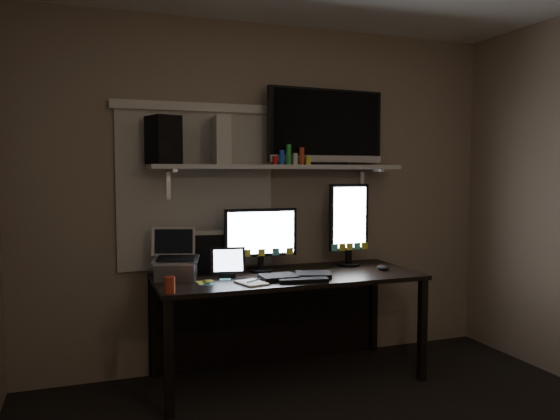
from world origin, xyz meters
name	(u,v)px	position (x,y,z in m)	size (l,w,h in m)	color
back_wall	(270,196)	(0.00, 1.80, 1.25)	(3.60, 3.60, 0.00)	#7D6D5A
window_blinds	(197,190)	(-0.55, 1.79, 1.30)	(1.10, 0.02, 1.10)	beige
desk	(282,296)	(0.00, 1.55, 0.55)	(1.80, 0.75, 0.73)	black
wall_shelf	(278,167)	(0.00, 1.62, 1.46)	(1.80, 0.35, 0.03)	#A7A7A3
monitor_landscape	(261,240)	(-0.14, 1.58, 0.96)	(0.52, 0.05, 0.45)	black
monitor_portrait	(349,224)	(0.55, 1.60, 1.04)	(0.31, 0.06, 0.62)	black
keyboard	(296,276)	(0.00, 1.28, 0.74)	(0.49, 0.19, 0.03)	black
mouse	(383,268)	(0.69, 1.34, 0.75)	(0.07, 0.11, 0.04)	black
notepad	(252,283)	(-0.32, 1.21, 0.74)	(0.14, 0.20, 0.01)	silver
tablet	(228,262)	(-0.41, 1.47, 0.83)	(0.23, 0.10, 0.20)	black
file_sorter	(209,252)	(-0.49, 1.68, 0.87)	(0.22, 0.10, 0.28)	black
laptop	(176,255)	(-0.75, 1.51, 0.89)	(0.29, 0.23, 0.32)	silver
cup	(170,285)	(-0.85, 1.12, 0.78)	(0.07, 0.07, 0.10)	maroon
sticky_notes	(220,280)	(-0.49, 1.37, 0.73)	(0.30, 0.22, 0.00)	gold
tv	(326,127)	(0.39, 1.67, 1.76)	(0.92, 0.17, 0.55)	black
game_console	(220,140)	(-0.42, 1.63, 1.64)	(0.08, 0.28, 0.33)	#B8B2A6
speaker	(163,140)	(-0.80, 1.62, 1.64)	(0.17, 0.21, 0.32)	black
bottles	(292,154)	(0.09, 1.59, 1.55)	(0.23, 0.05, 0.15)	#A50F0C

